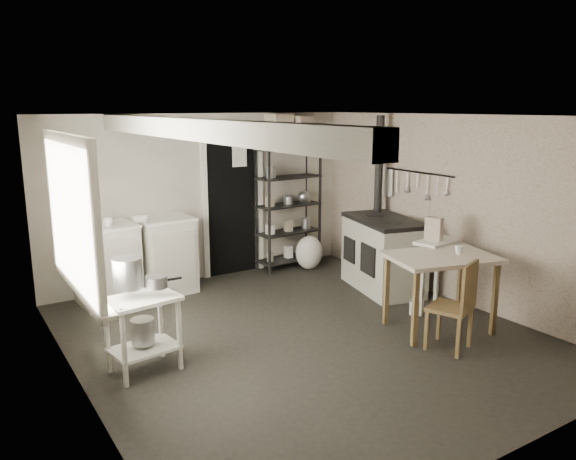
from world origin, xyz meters
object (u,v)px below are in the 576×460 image
base_cabinets (137,262)px  flour_sack (309,253)px  chair (450,303)px  stockpot (128,273)px  stove (383,257)px  work_table (439,296)px  shelf_rack (288,205)px  prep_table (143,330)px

base_cabinets → flour_sack: (2.56, -0.14, -0.22)m
chair → flour_sack: chair is taller
stockpot → stove: (3.55, 0.56, -0.50)m
stockpot → flour_sack: bearing=29.8°
stove → base_cabinets: bearing=166.3°
stove → stockpot: bearing=-157.7°
base_cabinets → flour_sack: size_ratio=3.00×
base_cabinets → work_table: 3.72m
base_cabinets → stove: size_ratio=1.24×
work_table → stockpot: bearing=165.4°
stove → flour_sack: 1.35m
shelf_rack → flour_sack: size_ratio=4.09×
work_table → flour_sack: 2.69m
base_cabinets → stove: bearing=-30.8°
base_cabinets → prep_table: bearing=-110.2°
flour_sack → chair: bearing=-98.0°
shelf_rack → stove: 1.72m
stockpot → shelf_rack: 3.73m
base_cabinets → work_table: base_cabinets is taller
prep_table → shelf_rack: shelf_rack is taller
base_cabinets → shelf_rack: 2.42m
prep_table → chair: size_ratio=0.77×
shelf_rack → chair: 3.39m
stockpot → flour_sack: 3.82m
prep_table → chair: chair is taller
work_table → prep_table: bearing=166.0°
stove → work_table: (-0.42, -1.38, -0.06)m
stockpot → stove: size_ratio=0.23×
stove → work_table: size_ratio=1.10×
flour_sack → shelf_rack: bearing=127.0°
base_cabinets → work_table: size_ratio=1.37×
stockpot → work_table: 3.27m
work_table → chair: bearing=-126.0°
stockpot → base_cabinets: bearing=70.8°
base_cabinets → chair: base_cabinets is taller
shelf_rack → flour_sack: (0.20, -0.26, -0.71)m
flour_sack → stockpot: bearing=-150.2°
prep_table → stockpot: size_ratio=2.56×
base_cabinets → chair: size_ratio=1.63×
flour_sack → prep_table: bearing=-148.7°
base_cabinets → flour_sack: bearing=-7.0°
work_table → chair: size_ratio=1.19×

